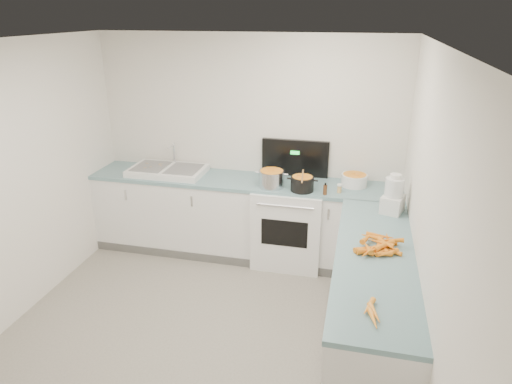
% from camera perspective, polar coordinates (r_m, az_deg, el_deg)
% --- Properties ---
extents(floor, '(3.50, 4.00, 0.00)m').
position_cam_1_polar(floor, '(4.20, -7.88, -18.71)').
color(floor, gray).
rests_on(floor, ground).
extents(ceiling, '(3.50, 4.00, 0.00)m').
position_cam_1_polar(ceiling, '(3.21, -10.26, 17.67)').
color(ceiling, silver).
rests_on(ceiling, ground).
extents(wall_back, '(3.50, 0.00, 2.50)m').
position_cam_1_polar(wall_back, '(5.31, -0.92, 5.80)').
color(wall_back, silver).
rests_on(wall_back, ground).
extents(wall_right, '(0.00, 4.00, 2.50)m').
position_cam_1_polar(wall_right, '(3.33, 20.48, -5.78)').
color(wall_right, silver).
rests_on(wall_right, ground).
extents(counter_back, '(3.50, 0.62, 0.94)m').
position_cam_1_polar(counter_back, '(5.31, -1.66, -3.19)').
color(counter_back, white).
rests_on(counter_back, ground).
extents(counter_right, '(0.62, 2.20, 0.94)m').
position_cam_1_polar(counter_right, '(3.95, 14.09, -13.54)').
color(counter_right, white).
rests_on(counter_right, ground).
extents(stove, '(0.76, 0.65, 1.36)m').
position_cam_1_polar(stove, '(5.19, 4.18, -3.80)').
color(stove, white).
rests_on(stove, ground).
extents(sink, '(0.86, 0.52, 0.31)m').
position_cam_1_polar(sink, '(5.41, -10.98, 2.67)').
color(sink, white).
rests_on(sink, counter_back).
extents(steel_pot, '(0.30, 0.30, 0.20)m').
position_cam_1_polar(steel_pot, '(4.89, 1.95, 1.56)').
color(steel_pot, silver).
rests_on(steel_pot, stove).
extents(black_pot, '(0.26, 0.26, 0.17)m').
position_cam_1_polar(black_pot, '(4.81, 5.79, 0.92)').
color(black_pot, black).
rests_on(black_pot, stove).
extents(wooden_spoon, '(0.06, 0.39, 0.02)m').
position_cam_1_polar(wooden_spoon, '(4.78, 5.84, 2.01)').
color(wooden_spoon, '#AD7A47').
rests_on(wooden_spoon, black_pot).
extents(mixing_bowl, '(0.36, 0.36, 0.13)m').
position_cam_1_polar(mixing_bowl, '(5.04, 12.18, 1.48)').
color(mixing_bowl, white).
rests_on(mixing_bowl, counter_back).
extents(extract_bottle, '(0.04, 0.04, 0.10)m').
position_cam_1_polar(extract_bottle, '(4.74, 8.63, 0.26)').
color(extract_bottle, '#593319').
rests_on(extract_bottle, counter_back).
extents(spice_jar, '(0.04, 0.04, 0.08)m').
position_cam_1_polar(spice_jar, '(4.83, 10.38, 0.36)').
color(spice_jar, '#E5B266').
rests_on(spice_jar, counter_back).
extents(food_processor, '(0.24, 0.27, 0.38)m').
position_cam_1_polar(food_processor, '(4.43, 16.79, -0.49)').
color(food_processor, white).
rests_on(food_processor, counter_right).
extents(carrot_pile, '(0.39, 0.46, 0.08)m').
position_cam_1_polar(carrot_pile, '(3.77, 15.10, -6.47)').
color(carrot_pile, orange).
rests_on(carrot_pile, counter_right).
extents(peeled_carrots, '(0.13, 0.31, 0.04)m').
position_cam_1_polar(peeled_carrots, '(3.02, 14.32, -14.40)').
color(peeled_carrots, orange).
rests_on(peeled_carrots, counter_right).
extents(peelings, '(0.23, 0.28, 0.01)m').
position_cam_1_polar(peelings, '(5.49, -12.84, 3.22)').
color(peelings, tan).
rests_on(peelings, sink).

